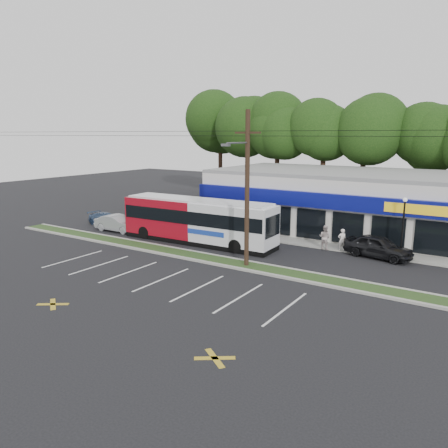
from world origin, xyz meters
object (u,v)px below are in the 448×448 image
car_blue (106,219)px  metrobus (198,220)px  car_dark (378,247)px  pedestrian_b (325,237)px  lamp_post (403,220)px  pedestrian_a (342,240)px  car_silver (118,223)px  utility_pole (244,184)px

car_blue → metrobus: bearing=-86.3°
car_dark → pedestrian_b: (-3.97, 0.17, 0.12)m
car_blue → pedestrian_b: (20.61, 2.89, 0.33)m
pedestrian_b → metrobus: bearing=27.6°
lamp_post → car_blue: size_ratio=1.05×
car_blue → pedestrian_a: size_ratio=2.37×
pedestrian_a → pedestrian_b: size_ratio=0.93×
metrobus → car_silver: (-8.40, -0.63, -1.12)m
utility_pole → metrobus: size_ratio=3.81×
utility_pole → lamp_post: bearing=43.9°
metrobus → pedestrian_b: (9.20, 3.55, -0.93)m
utility_pole → pedestrian_b: size_ratio=27.13×
utility_pole → metrobus: utility_pole is taller
car_dark → car_blue: size_ratio=1.16×
car_dark → car_silver: car_dark is taller
utility_pole → lamp_post: 11.67m
car_dark → pedestrian_b: bearing=98.5°
car_silver → pedestrian_a: (18.89, 4.27, 0.12)m
utility_pole → pedestrian_a: utility_pole is taller
pedestrian_a → car_blue: bearing=-32.0°
car_silver → pedestrian_b: size_ratio=2.42×
utility_pole → pedestrian_b: 8.89m
utility_pole → lamp_post: utility_pole is taller
utility_pole → car_silver: size_ratio=11.20×
pedestrian_a → metrobus: bearing=-20.7°
utility_pole → car_dark: utility_pole is taller
metrobus → pedestrian_b: metrobus is taller
metrobus → pedestrian_b: size_ratio=7.12×
lamp_post → metrobus: size_ratio=0.32×
metrobus → car_dark: size_ratio=2.80×
car_silver → car_blue: size_ratio=1.10×
car_silver → car_blue: car_silver is taller
utility_pole → metrobus: (-6.34, 3.57, -3.56)m
metrobus → car_silver: bearing=-177.5°
pedestrian_b → car_dark: bearing=-175.9°
lamp_post → utility_pole: bearing=-136.1°
lamp_post → car_dark: bearing=-145.3°
lamp_post → car_silver: size_ratio=0.95×
pedestrian_b → utility_pole: bearing=74.6°
utility_pole → car_blue: size_ratio=12.35×
metrobus → car_silver: size_ratio=2.94×
lamp_post → car_silver: 23.51m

